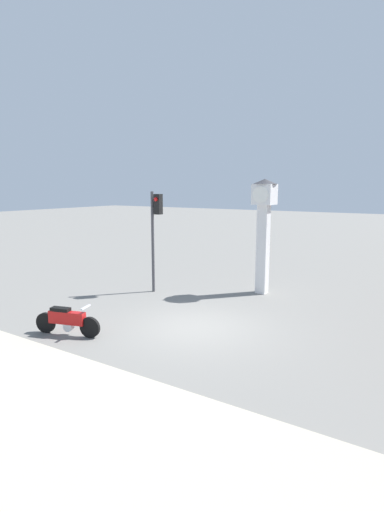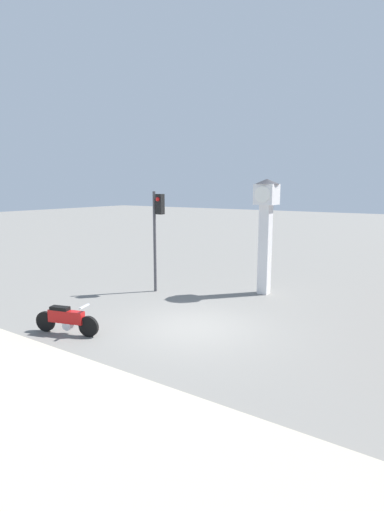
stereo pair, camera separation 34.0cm
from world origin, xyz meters
name	(u,v)px [view 2 (the right image)]	position (x,y,z in m)	size (l,w,h in m)	color
ground_plane	(194,327)	(0.00, 0.00, 0.00)	(120.00, 120.00, 0.00)	slate
motorcycle	(66,319)	(-2.80, -2.55, 0.44)	(2.02, 0.74, 0.92)	black
clock_tower	(266,219)	(0.14, 4.90, 3.01)	(0.96, 0.96, 4.58)	white
traffic_light	(157,223)	(-3.58, 2.71, 2.82)	(0.50, 0.35, 4.09)	#47474C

